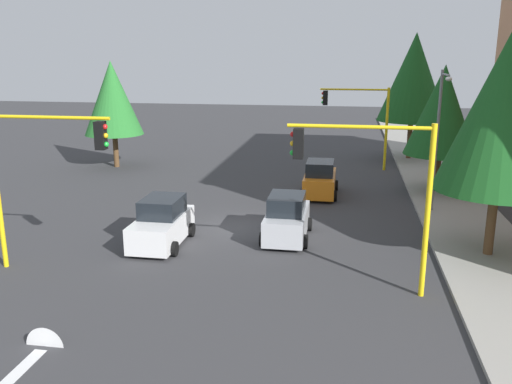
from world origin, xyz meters
TOP-DOWN VIEW (x-y plane):
  - ground_plane at (0.00, 0.00)m, footprint 120.00×120.00m
  - sidewalk_kerb at (-5.00, 10.50)m, footprint 80.00×4.00m
  - lane_arrow_near at (11.51, -3.00)m, footprint 2.40×1.10m
  - traffic_signal_near_right at (6.00, -5.71)m, footprint 0.36×4.59m
  - traffic_signal_near_left at (6.00, 5.70)m, footprint 0.36×4.59m
  - traffic_signal_far_left at (-14.00, 5.68)m, footprint 0.36×4.59m
  - street_lamp_curbside at (-3.61, 9.20)m, footprint 2.15×0.28m
  - tree_roadside_far at (-18.00, 9.50)m, footprint 5.02×5.02m
  - tree_opposite_side at (-12.00, -11.00)m, footprint 3.99×3.99m
  - tree_roadside_mid at (-8.00, 10.00)m, footprint 3.93×3.93m
  - tree_roadside_near at (2.00, 10.50)m, footprint 4.67×4.67m
  - car_white at (2.68, -2.53)m, footprint 3.87×2.03m
  - car_silver at (1.11, 2.50)m, footprint 3.79×1.98m
  - car_orange at (-6.49, 3.50)m, footprint 3.92×2.00m

SIDE VIEW (x-z plane):
  - ground_plane at x=0.00m, z-range 0.00..0.00m
  - lane_arrow_near at x=11.51m, z-range -0.54..0.56m
  - sidewalk_kerb at x=-5.00m, z-range 0.00..0.15m
  - car_silver at x=1.11m, z-range -0.09..1.88m
  - car_orange at x=-6.49m, z-range -0.09..1.88m
  - car_white at x=2.68m, z-range -0.09..1.88m
  - traffic_signal_far_left at x=-14.00m, z-range 1.16..6.72m
  - traffic_signal_near_left at x=6.00m, z-range 1.18..6.85m
  - traffic_signal_near_right at x=6.00m, z-range 1.19..6.96m
  - street_lamp_curbside at x=-3.61m, z-range 0.85..7.85m
  - tree_roadside_mid at x=-8.00m, z-range 1.11..8.29m
  - tree_opposite_side at x=-12.00m, z-range 1.13..8.42m
  - tree_roadside_near at x=2.00m, z-range 1.35..9.90m
  - tree_roadside_far at x=-18.00m, z-range 1.46..10.67m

